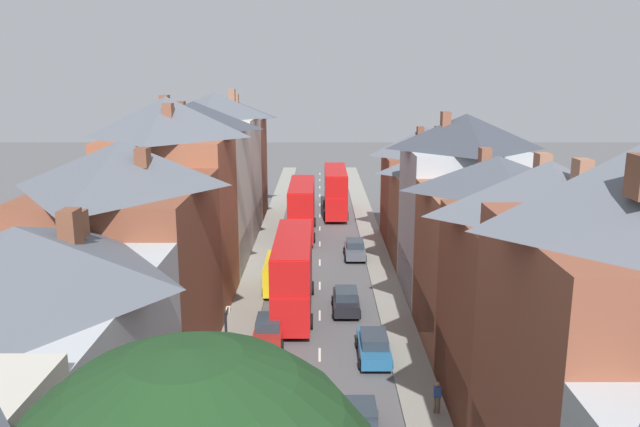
% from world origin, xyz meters
% --- Properties ---
extents(pavement_left, '(2.20, 104.00, 0.14)m').
position_xyz_m(pavement_left, '(-5.10, 38.00, 0.07)').
color(pavement_left, gray).
rests_on(pavement_left, ground).
extents(pavement_right, '(2.20, 104.00, 0.14)m').
position_xyz_m(pavement_right, '(5.10, 38.00, 0.07)').
color(pavement_right, gray).
rests_on(pavement_right, ground).
extents(centre_line_dashes, '(0.14, 97.80, 0.01)m').
position_xyz_m(centre_line_dashes, '(0.00, 36.00, 0.01)').
color(centre_line_dashes, silver).
rests_on(centre_line_dashes, ground).
extents(terrace_row_left, '(8.00, 68.91, 14.54)m').
position_xyz_m(terrace_row_left, '(-10.19, 24.42, 6.48)').
color(terrace_row_left, '#BCB7A8').
rests_on(terrace_row_left, ground).
extents(terrace_row_right, '(8.00, 59.04, 14.20)m').
position_xyz_m(terrace_row_right, '(10.19, 17.18, 5.99)').
color(terrace_row_right, '#ADB2B7').
rests_on(terrace_row_right, ground).
extents(double_decker_bus_lead, '(2.74, 10.80, 5.30)m').
position_xyz_m(double_decker_bus_lead, '(1.79, 54.75, 2.82)').
color(double_decker_bus_lead, red).
rests_on(double_decker_bus_lead, ground).
extents(double_decker_bus_mid_street, '(2.74, 10.80, 5.30)m').
position_xyz_m(double_decker_bus_mid_street, '(-1.81, 45.39, 2.82)').
color(double_decker_bus_mid_street, red).
rests_on(double_decker_bus_mid_street, ground).
extents(double_decker_bus_far_approaching, '(2.74, 10.80, 5.30)m').
position_xyz_m(double_decker_bus_far_approaching, '(-1.81, 24.77, 2.82)').
color(double_decker_bus_far_approaching, red).
rests_on(double_decker_bus_far_approaching, ground).
extents(car_near_silver, '(1.90, 4.11, 1.68)m').
position_xyz_m(car_near_silver, '(1.80, 24.65, 0.84)').
color(car_near_silver, black).
rests_on(car_near_silver, ground).
extents(car_parked_left_a, '(1.90, 4.42, 1.70)m').
position_xyz_m(car_parked_left_a, '(-1.80, 60.74, 0.85)').
color(car_parked_left_a, '#4C515B').
rests_on(car_parked_left_a, ground).
extents(car_parked_right_a, '(1.90, 3.81, 1.66)m').
position_xyz_m(car_parked_right_a, '(1.80, 9.58, 0.83)').
color(car_parked_right_a, '#4C515B').
rests_on(car_parked_right_a, ground).
extents(car_mid_black, '(1.90, 4.20, 1.69)m').
position_xyz_m(car_mid_black, '(3.10, 37.32, 0.85)').
color(car_mid_black, '#4C515B').
rests_on(car_mid_black, ground).
extents(car_parked_left_b, '(1.90, 4.19, 1.58)m').
position_xyz_m(car_parked_left_b, '(-3.10, 19.92, 0.80)').
color(car_parked_left_b, maroon).
rests_on(car_parked_left_b, ground).
extents(car_mid_white, '(1.90, 4.45, 1.61)m').
position_xyz_m(car_mid_white, '(3.10, 17.48, 0.81)').
color(car_mid_white, '#236093').
rests_on(car_mid_white, ground).
extents(delivery_van, '(2.20, 5.20, 2.41)m').
position_xyz_m(delivery_van, '(-3.10, 29.03, 1.34)').
color(delivery_van, yellow).
rests_on(delivery_van, ground).
extents(pedestrian_mid_left, '(0.36, 0.22, 1.61)m').
position_xyz_m(pedestrian_mid_left, '(5.61, 11.40, 1.03)').
color(pedestrian_mid_left, brown).
rests_on(pedestrian_mid_left, pavement_right).
extents(street_lamp, '(0.20, 1.12, 5.50)m').
position_xyz_m(street_lamp, '(-4.25, 10.92, 3.24)').
color(street_lamp, black).
rests_on(street_lamp, ground).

